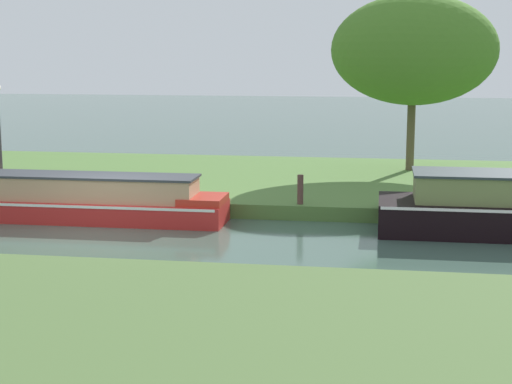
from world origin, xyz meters
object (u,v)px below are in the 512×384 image
(black_narrowboat, at_px, (482,206))
(mooring_post_near, at_px, (187,188))
(mooring_post_far, at_px, (300,190))
(red_barge, at_px, (56,198))
(willow_tree_left, at_px, (414,50))

(black_narrowboat, relative_size, mooring_post_near, 6.60)
(black_narrowboat, bearing_deg, mooring_post_far, 166.52)
(red_barge, bearing_deg, willow_tree_left, 37.79)
(red_barge, bearing_deg, black_narrowboat, -0.00)
(willow_tree_left, height_order, mooring_post_near, willow_tree_left)
(willow_tree_left, bearing_deg, mooring_post_near, -134.63)
(red_barge, xyz_separation_m, mooring_post_far, (6.50, 1.12, 0.21))
(willow_tree_left, xyz_separation_m, mooring_post_near, (-6.28, -6.36, -3.76))
(black_narrowboat, height_order, willow_tree_left, willow_tree_left)
(red_barge, xyz_separation_m, mooring_post_near, (3.36, 1.12, 0.17))
(black_narrowboat, distance_m, mooring_post_near, 7.87)
(mooring_post_far, bearing_deg, black_narrowboat, -13.48)
(willow_tree_left, distance_m, mooring_post_near, 9.69)
(black_narrowboat, relative_size, mooring_post_far, 5.93)
(mooring_post_far, bearing_deg, mooring_post_near, 180.00)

